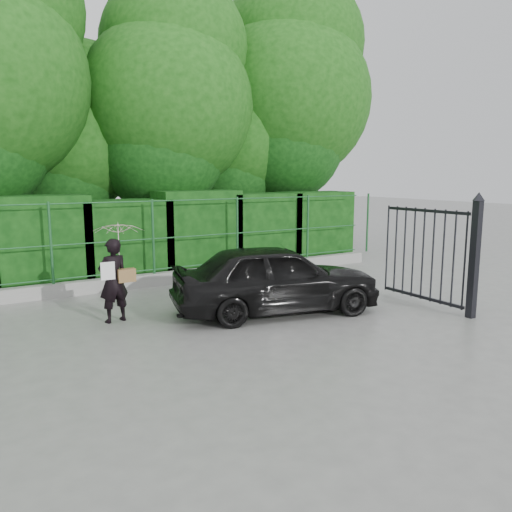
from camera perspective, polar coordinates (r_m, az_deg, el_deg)
ground at (r=8.26m, az=-3.56°, el=-9.61°), size 80.00×80.00×0.00m
kerb at (r=12.26m, az=-13.28°, el=-2.83°), size 14.00×0.25×0.30m
fence at (r=12.15m, az=-12.47°, el=2.11°), size 14.13×0.06×1.80m
hedge at (r=13.10m, az=-14.13°, el=1.91°), size 14.20×1.20×2.25m
trees at (r=15.55m, az=-13.52°, el=16.24°), size 17.10×6.15×8.08m
gate at (r=10.37m, az=21.58°, el=0.40°), size 0.22×2.33×2.36m
woman at (r=9.41m, az=-15.56°, el=-0.05°), size 0.91×0.92×1.82m
car at (r=9.70m, az=2.31°, el=-2.53°), size 4.28×2.45×1.37m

